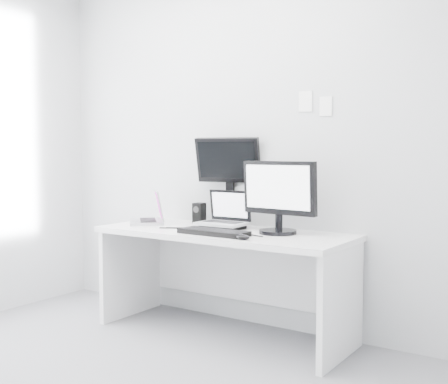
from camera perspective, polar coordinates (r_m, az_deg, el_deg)
The scene contains 11 objects.
back_wall at distance 4.15m, azimuth 2.64°, elevation 5.14°, with size 3.60×3.60×0.00m, color #B9BBBE.
desk at distance 3.95m, azimuth -0.08°, elevation -9.19°, with size 1.80×0.70×0.73m, color white.
macbook at distance 4.33m, azimuth -7.93°, elevation -1.40°, with size 0.36×0.27×0.27m, color #B2B3B8.
speaker at distance 4.28m, azimuth -2.54°, elevation -2.16°, with size 0.08×0.08×0.16m, color black.
dell_laptop at distance 3.97m, azimuth -0.23°, elevation -1.76°, with size 0.33×0.26×0.28m, color #A8ABAF.
rear_monitor at distance 4.20m, azimuth 0.51°, elevation 1.23°, with size 0.49×0.18×0.67m, color black.
samsung_monitor at distance 3.73m, azimuth 5.51°, elevation -0.42°, with size 0.55×0.25×0.50m, color black.
keyboard at distance 3.70m, azimuth -1.06°, elevation -4.11°, with size 0.48×0.17×0.03m, color black.
mouse at distance 3.49m, azimuth 1.89°, elevation -4.58°, with size 0.10×0.07×0.03m, color black.
wall_note_0 at distance 3.94m, azimuth 8.27°, elevation 9.09°, with size 0.10×0.00×0.14m, color white.
wall_note_1 at distance 3.87m, azimuth 10.29°, elevation 8.56°, with size 0.09×0.00×0.13m, color white.
Camera 1 is at (2.15, -1.94, 1.27)m, focal length 45.03 mm.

